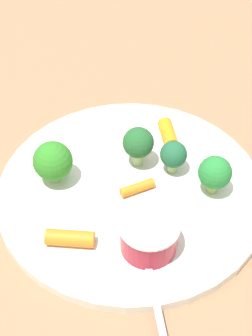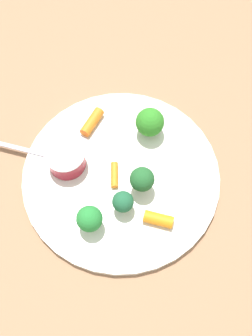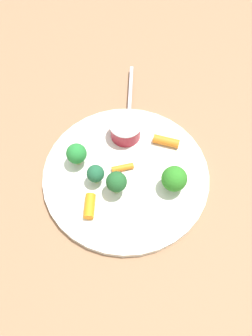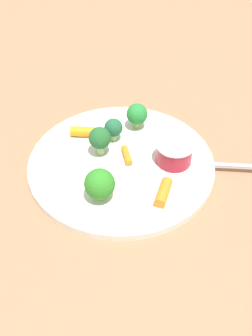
# 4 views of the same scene
# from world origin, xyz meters

# --- Properties ---
(ground_plane) EXTENTS (2.40, 2.40, 0.00)m
(ground_plane) POSITION_xyz_m (0.00, 0.00, 0.00)
(ground_plane) COLOR #8D6647
(plate) EXTENTS (0.30, 0.30, 0.01)m
(plate) POSITION_xyz_m (0.00, 0.00, 0.01)
(plate) COLOR silver
(plate) RESTS_ON ground_plane
(sauce_cup) EXTENTS (0.06, 0.06, 0.04)m
(sauce_cup) POSITION_xyz_m (-0.03, 0.08, 0.03)
(sauce_cup) COLOR maroon
(sauce_cup) RESTS_ON plate
(broccoli_floret_0) EXTENTS (0.04, 0.04, 0.05)m
(broccoli_floret_0) POSITION_xyz_m (-0.09, -0.01, 0.04)
(broccoli_floret_0) COLOR #99B356
(broccoli_floret_0) RESTS_ON plate
(broccoli_floret_1) EXTENTS (0.04, 0.04, 0.05)m
(broccoli_floret_1) POSITION_xyz_m (0.00, -0.04, 0.04)
(broccoli_floret_1) COLOR #91B46E
(broccoli_floret_1) RESTS_ON plate
(broccoli_floret_2) EXTENTS (0.03, 0.03, 0.04)m
(broccoli_floret_2) POSITION_xyz_m (-0.04, -0.03, 0.04)
(broccoli_floret_2) COLOR #98BC70
(broccoli_floret_2) RESTS_ON plate
(broccoli_floret_3) EXTENTS (0.04, 0.04, 0.05)m
(broccoli_floret_3) POSITION_xyz_m (0.08, 0.01, 0.04)
(broccoli_floret_3) COLOR #91B463
(broccoli_floret_3) RESTS_ON plate
(carrot_stick_0) EXTENTS (0.04, 0.03, 0.01)m
(carrot_stick_0) POSITION_xyz_m (-0.01, 0.01, 0.02)
(carrot_stick_0) COLOR orange
(carrot_stick_0) RESTS_ON plate
(carrot_stick_1) EXTENTS (0.05, 0.02, 0.02)m
(carrot_stick_1) POSITION_xyz_m (0.04, 0.09, 0.02)
(carrot_stick_1) COLOR orange
(carrot_stick_1) RESTS_ON plate
(carrot_stick_2) EXTENTS (0.03, 0.05, 0.02)m
(carrot_stick_2) POSITION_xyz_m (-0.03, -0.09, 0.02)
(carrot_stick_2) COLOR orange
(carrot_stick_2) RESTS_ON plate
(fork) EXTENTS (0.08, 0.19, 0.00)m
(fork) POSITION_xyz_m (-0.06, 0.15, 0.01)
(fork) COLOR #B7B1C7
(fork) RESTS_ON plate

